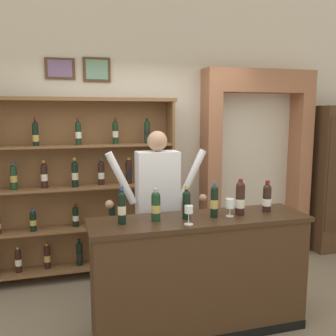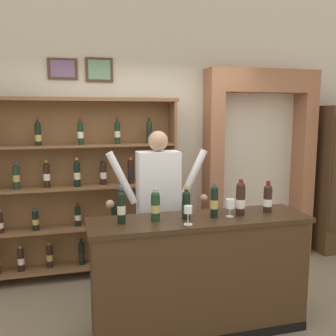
{
  "view_description": "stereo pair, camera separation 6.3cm",
  "coord_description": "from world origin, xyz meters",
  "px_view_note": "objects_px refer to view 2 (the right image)",
  "views": [
    {
      "loc": [
        -0.96,
        -2.89,
        1.92
      ],
      "look_at": [
        -0.09,
        0.16,
        1.44
      ],
      "focal_mm": 39.92,
      "sensor_mm": 36.0,
      "label": 1
    },
    {
      "loc": [
        -0.9,
        -2.9,
        1.92
      ],
      "look_at": [
        -0.09,
        0.16,
        1.44
      ],
      "focal_mm": 39.92,
      "sensor_mm": 36.0,
      "label": 2
    }
  ],
  "objects_px": {
    "wine_shelf": "(78,185)",
    "tasting_bottle_brunello": "(214,201)",
    "tasting_bottle_rosso": "(268,198)",
    "tasting_counter": "(199,275)",
    "tasting_bottle_prosecco": "(155,205)",
    "shopkeeper": "(158,199)",
    "wine_glass_spare": "(230,205)",
    "tasting_bottle_bianco": "(121,206)",
    "tasting_bottle_vin_santo": "(186,204)",
    "tasting_bottle_grappa": "(241,198)",
    "wine_glass_left": "(188,211)"
  },
  "relations": [
    {
      "from": "tasting_bottle_bianco",
      "to": "tasting_bottle_vin_santo",
      "type": "relative_size",
      "value": 1.07
    },
    {
      "from": "tasting_bottle_prosecco",
      "to": "tasting_bottle_rosso",
      "type": "xyz_separation_m",
      "value": [
        1.03,
        0.01,
        -0.0
      ]
    },
    {
      "from": "wine_glass_left",
      "to": "tasting_bottle_vin_santo",
      "type": "bearing_deg",
      "value": 77.84
    },
    {
      "from": "tasting_bottle_grappa",
      "to": "tasting_bottle_prosecco",
      "type": "bearing_deg",
      "value": 178.98
    },
    {
      "from": "shopkeeper",
      "to": "wine_glass_spare",
      "type": "distance_m",
      "value": 0.76
    },
    {
      "from": "tasting_counter",
      "to": "tasting_bottle_prosecco",
      "type": "distance_m",
      "value": 0.75
    },
    {
      "from": "tasting_bottle_rosso",
      "to": "wine_shelf",
      "type": "bearing_deg",
      "value": 139.51
    },
    {
      "from": "tasting_bottle_rosso",
      "to": "tasting_bottle_grappa",
      "type": "bearing_deg",
      "value": -175.0
    },
    {
      "from": "wine_glass_spare",
      "to": "tasting_bottle_grappa",
      "type": "bearing_deg",
      "value": 14.5
    },
    {
      "from": "tasting_bottle_brunello",
      "to": "tasting_bottle_rosso",
      "type": "distance_m",
      "value": 0.53
    },
    {
      "from": "wine_shelf",
      "to": "tasting_bottle_vin_santo",
      "type": "xyz_separation_m",
      "value": [
        0.85,
        -1.41,
        0.07
      ]
    },
    {
      "from": "shopkeeper",
      "to": "tasting_bottle_rosso",
      "type": "height_order",
      "value": "shopkeeper"
    },
    {
      "from": "tasting_bottle_prosecco",
      "to": "tasting_bottle_brunello",
      "type": "xyz_separation_m",
      "value": [
        0.5,
        -0.03,
        0.01
      ]
    },
    {
      "from": "shopkeeper",
      "to": "tasting_bottle_rosso",
      "type": "xyz_separation_m",
      "value": [
        0.88,
        -0.52,
        0.08
      ]
    },
    {
      "from": "wine_glass_spare",
      "to": "shopkeeper",
      "type": "bearing_deg",
      "value": 130.88
    },
    {
      "from": "tasting_counter",
      "to": "wine_glass_left",
      "type": "distance_m",
      "value": 0.66
    },
    {
      "from": "tasting_bottle_brunello",
      "to": "shopkeeper",
      "type": "bearing_deg",
      "value": 122.25
    },
    {
      "from": "wine_shelf",
      "to": "tasting_bottle_brunello",
      "type": "relative_size",
      "value": 7.68
    },
    {
      "from": "tasting_bottle_vin_santo",
      "to": "wine_glass_left",
      "type": "relative_size",
      "value": 1.84
    },
    {
      "from": "shopkeeper",
      "to": "wine_glass_spare",
      "type": "relative_size",
      "value": 11.2
    },
    {
      "from": "tasting_counter",
      "to": "wine_glass_left",
      "type": "bearing_deg",
      "value": -135.12
    },
    {
      "from": "shopkeeper",
      "to": "tasting_bottle_bianco",
      "type": "xyz_separation_m",
      "value": [
        -0.43,
        -0.54,
        0.09
      ]
    },
    {
      "from": "tasting_counter",
      "to": "wine_glass_spare",
      "type": "xyz_separation_m",
      "value": [
        0.26,
        -0.03,
        0.62
      ]
    },
    {
      "from": "tasting_bottle_grappa",
      "to": "wine_glass_left",
      "type": "distance_m",
      "value": 0.55
    },
    {
      "from": "tasting_bottle_prosecco",
      "to": "tasting_bottle_grappa",
      "type": "height_order",
      "value": "tasting_bottle_grappa"
    },
    {
      "from": "wine_shelf",
      "to": "shopkeeper",
      "type": "distance_m",
      "value": 1.14
    },
    {
      "from": "tasting_bottle_vin_santo",
      "to": "tasting_bottle_rosso",
      "type": "bearing_deg",
      "value": 1.83
    },
    {
      "from": "tasting_bottle_vin_santo",
      "to": "wine_glass_spare",
      "type": "relative_size",
      "value": 1.83
    },
    {
      "from": "tasting_bottle_prosecco",
      "to": "wine_glass_left",
      "type": "xyz_separation_m",
      "value": [
        0.23,
        -0.17,
        -0.02
      ]
    },
    {
      "from": "wine_shelf",
      "to": "tasting_counter",
      "type": "xyz_separation_m",
      "value": [
        0.98,
        -1.41,
        -0.57
      ]
    },
    {
      "from": "tasting_bottle_bianco",
      "to": "tasting_bottle_rosso",
      "type": "height_order",
      "value": "tasting_bottle_bianco"
    },
    {
      "from": "wine_shelf",
      "to": "tasting_bottle_brunello",
      "type": "xyz_separation_m",
      "value": [
        1.1,
        -1.43,
        0.08
      ]
    },
    {
      "from": "wine_shelf",
      "to": "tasting_bottle_prosecco",
      "type": "bearing_deg",
      "value": -67.0
    },
    {
      "from": "tasting_bottle_bianco",
      "to": "tasting_bottle_prosecco",
      "type": "distance_m",
      "value": 0.28
    },
    {
      "from": "wine_glass_left",
      "to": "wine_glass_spare",
      "type": "bearing_deg",
      "value": 17.04
    },
    {
      "from": "wine_glass_spare",
      "to": "wine_glass_left",
      "type": "bearing_deg",
      "value": -162.96
    },
    {
      "from": "tasting_bottle_bianco",
      "to": "tasting_bottle_grappa",
      "type": "height_order",
      "value": "tasting_bottle_grappa"
    },
    {
      "from": "tasting_counter",
      "to": "tasting_bottle_rosso",
      "type": "xyz_separation_m",
      "value": [
        0.65,
        0.02,
        0.64
      ]
    },
    {
      "from": "tasting_bottle_bianco",
      "to": "wine_glass_left",
      "type": "xyz_separation_m",
      "value": [
        0.51,
        -0.17,
        -0.03
      ]
    },
    {
      "from": "tasting_counter",
      "to": "tasting_bottle_prosecco",
      "type": "bearing_deg",
      "value": 178.02
    },
    {
      "from": "tasting_bottle_brunello",
      "to": "tasting_bottle_rosso",
      "type": "height_order",
      "value": "tasting_bottle_brunello"
    },
    {
      "from": "tasting_bottle_bianco",
      "to": "tasting_bottle_vin_santo",
      "type": "height_order",
      "value": "tasting_bottle_bianco"
    },
    {
      "from": "shopkeeper",
      "to": "tasting_bottle_brunello",
      "type": "height_order",
      "value": "shopkeeper"
    },
    {
      "from": "tasting_bottle_rosso",
      "to": "wine_glass_left",
      "type": "xyz_separation_m",
      "value": [
        -0.81,
        -0.18,
        -0.02
      ]
    },
    {
      "from": "wine_shelf",
      "to": "shopkeeper",
      "type": "bearing_deg",
      "value": -49.46
    },
    {
      "from": "tasting_counter",
      "to": "tasting_bottle_vin_santo",
      "type": "height_order",
      "value": "tasting_bottle_vin_santo"
    },
    {
      "from": "tasting_bottle_prosecco",
      "to": "tasting_counter",
      "type": "bearing_deg",
      "value": -1.98
    },
    {
      "from": "tasting_bottle_prosecco",
      "to": "wine_glass_spare",
      "type": "xyz_separation_m",
      "value": [
        0.64,
        -0.04,
        -0.03
      ]
    },
    {
      "from": "tasting_counter",
      "to": "tasting_bottle_grappa",
      "type": "xyz_separation_m",
      "value": [
        0.37,
        -0.0,
        0.66
      ]
    },
    {
      "from": "tasting_counter",
      "to": "tasting_bottle_bianco",
      "type": "xyz_separation_m",
      "value": [
        -0.67,
        0.01,
        0.65
      ]
    }
  ]
}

